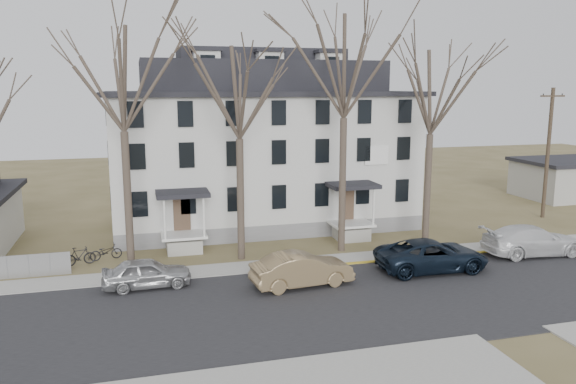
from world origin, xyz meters
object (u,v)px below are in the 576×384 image
object	(u,v)px
boarding_house	(261,147)
bicycle_left	(106,252)
bicycle_right	(80,257)
tree_far_left	(121,71)
car_tan	(302,270)
utility_pole_far	(548,152)
tree_mid_left	(239,86)
tree_mid_right	(432,86)
car_white	(532,241)
car_silver	(147,274)
tree_center	(345,59)
car_navy	(432,256)

from	to	relation	value
boarding_house	bicycle_left	xyz separation A→B (m)	(-10.36, -6.51, -4.92)
boarding_house	bicycle_right	xyz separation A→B (m)	(-11.68, -7.16, -4.87)
tree_far_left	car_tan	size ratio (longest dim) A/B	2.77
utility_pole_far	tree_far_left	bearing A→B (deg)	-171.90
tree_mid_left	bicycle_left	bearing A→B (deg)	167.43
tree_mid_right	utility_pole_far	distance (m)	13.55
utility_pole_far	car_white	bearing A→B (deg)	-132.36
car_silver	bicycle_right	bearing A→B (deg)	35.30
car_white	tree_center	bearing A→B (deg)	73.89
tree_mid_left	utility_pole_far	size ratio (longest dim) A/B	1.34
tree_center	tree_mid_right	size ratio (longest dim) A/B	1.15
boarding_house	utility_pole_far	distance (m)	20.88
bicycle_left	car_tan	bearing A→B (deg)	-139.51
boarding_house	tree_far_left	xyz separation A→B (m)	(-9.00, -8.15, 4.96)
tree_mid_right	car_navy	distance (m)	10.24
car_navy	boarding_house	bearing A→B (deg)	27.90
tree_center	car_navy	size ratio (longest dim) A/B	2.50
tree_center	car_white	size ratio (longest dim) A/B	2.53
tree_mid_left	tree_center	bearing A→B (deg)	0.00
utility_pole_far	boarding_house	bearing A→B (deg)	169.08
boarding_house	tree_far_left	size ratio (longest dim) A/B	1.52
car_white	bicycle_left	size ratio (longest dim) A/B	3.33
car_silver	bicycle_left	bearing A→B (deg)	20.15
car_navy	tree_mid_right	bearing A→B (deg)	-23.18
car_tan	tree_far_left	bearing A→B (deg)	51.05
utility_pole_far	car_tan	distance (m)	23.81
bicycle_right	tree_mid_right	bearing A→B (deg)	-107.45
boarding_house	tree_center	xyz separation A→B (m)	(3.00, -8.15, 5.71)
tree_far_left	tree_mid_right	size ratio (longest dim) A/B	1.08
utility_pole_far	car_white	size ratio (longest dim) A/B	1.63
car_tan	car_white	bearing A→B (deg)	-90.08
tree_far_left	car_white	xyz separation A→B (m)	(22.26, -3.74, -9.50)
utility_pole_far	tree_mid_left	bearing A→B (deg)	-169.87
tree_mid_right	utility_pole_far	world-z (taller)	tree_mid_right
tree_mid_left	car_navy	distance (m)	13.62
utility_pole_far	car_silver	size ratio (longest dim) A/B	2.26
car_white	utility_pole_far	bearing A→B (deg)	-38.42
car_navy	car_white	distance (m)	7.07
tree_mid_left	tree_center	world-z (taller)	tree_center
bicycle_right	tree_far_left	bearing A→B (deg)	-124.99
tree_mid_left	tree_center	size ratio (longest dim) A/B	0.87
tree_center	car_white	bearing A→B (deg)	-20.06
tree_far_left	car_white	bearing A→B (deg)	-9.55
utility_pole_far	bicycle_left	xyz separation A→B (m)	(-30.86, -2.56, -4.45)
tree_mid_left	car_silver	xyz separation A→B (m)	(-5.24, -3.46, -8.89)
tree_mid_right	tree_mid_left	bearing A→B (deg)	180.00
car_tan	boarding_house	bearing A→B (deg)	-10.17
boarding_house	utility_pole_far	bearing A→B (deg)	-10.92
bicycle_right	tree_mid_left	bearing A→B (deg)	-111.17
car_silver	car_navy	bearing A→B (deg)	-97.52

